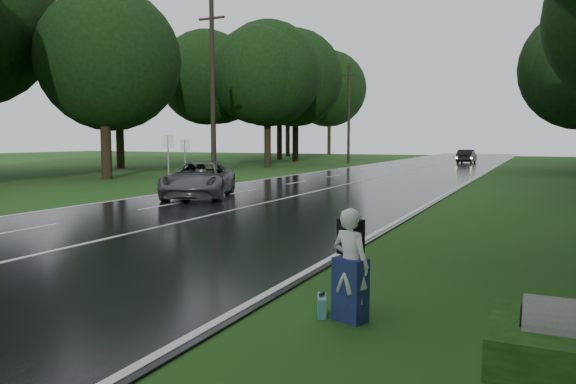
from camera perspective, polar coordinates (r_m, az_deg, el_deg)
name	(u,v)px	position (r m, az deg, el deg)	size (l,w,h in m)	color
ground	(34,257)	(12.68, -25.36, -6.26)	(160.00, 160.00, 0.00)	#1D4614
road	(346,185)	(29.54, 6.18, 0.78)	(12.00, 140.00, 0.04)	black
lane_center	(346,184)	(29.54, 6.18, 0.82)	(0.12, 140.00, 0.01)	silver
grey_car	(199,179)	(23.12, -9.44, 1.33)	(2.51, 5.43, 1.51)	#424346
far_car	(467,156)	(58.52, 18.43, 3.60)	(1.49, 4.27, 1.41)	black
hitchhiker	(351,269)	(7.47, 6.65, -8.08)	(0.66, 0.64, 1.57)	silver
suitcase	(322,306)	(7.79, 3.60, -11.94)	(0.11, 0.40, 0.28)	teal
utility_pole_mid	(214,180)	(33.20, -7.88, 1.25)	(1.80, 0.28, 10.74)	black
utility_pole_far	(348,164)	(55.91, 6.41, 3.01)	(1.80, 0.28, 10.04)	black
road_sign_a	(169,189)	(27.55, -12.51, 0.29)	(0.65, 0.10, 2.70)	white
road_sign_b	(186,187)	(28.66, -10.81, 0.52)	(0.59, 0.10, 2.48)	white
tree_left_d	(107,179)	(35.73, -18.64, 1.31)	(8.02, 8.02, 12.53)	black
tree_left_e	(268,167)	(48.25, -2.17, 2.64)	(9.25, 9.25, 14.45)	black
tree_left_f	(295,162)	(60.20, 0.79, 3.23)	(9.95, 9.95, 15.54)	black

